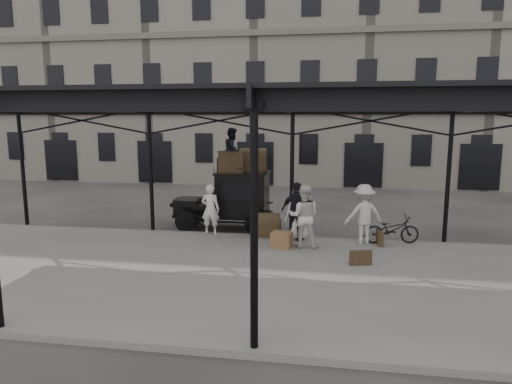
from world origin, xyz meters
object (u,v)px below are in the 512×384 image
porter_left (210,209)px  steamer_trunk_roof_near (231,163)px  bicycle (392,229)px  taxi (234,198)px  steamer_trunk_platform (266,226)px  porter_official (297,211)px

porter_left → steamer_trunk_roof_near: steamer_trunk_roof_near is taller
steamer_trunk_roof_near → bicycle: bearing=-26.2°
bicycle → taxi: bearing=64.7°
steamer_trunk_roof_near → steamer_trunk_platform: 2.73m
porter_official → porter_left: bearing=18.3°
taxi → bicycle: size_ratio=2.10×
bicycle → steamer_trunk_roof_near: steamer_trunk_roof_near is taller
porter_official → steamer_trunk_roof_near: (-2.52, 1.45, 1.40)m
bicycle → steamer_trunk_platform: 4.11m
porter_official → bicycle: (3.06, 0.10, -0.51)m
steamer_trunk_roof_near → steamer_trunk_platform: steamer_trunk_roof_near is taller
taxi → steamer_trunk_roof_near: 1.33m
porter_left → steamer_trunk_platform: bearing=-178.8°
taxi → porter_left: size_ratio=2.09×
taxi → porter_left: 1.47m
taxi → steamer_trunk_platform: 2.06m
porter_left → taxi: bearing=-111.9°
steamer_trunk_roof_near → steamer_trunk_platform: bearing=-49.0°
taxi → porter_left: (-0.57, -1.34, -0.18)m
steamer_trunk_roof_near → porter_left: bearing=-126.8°
taxi → steamer_trunk_platform: bearing=-43.9°
porter_official → taxi: bearing=-9.7°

